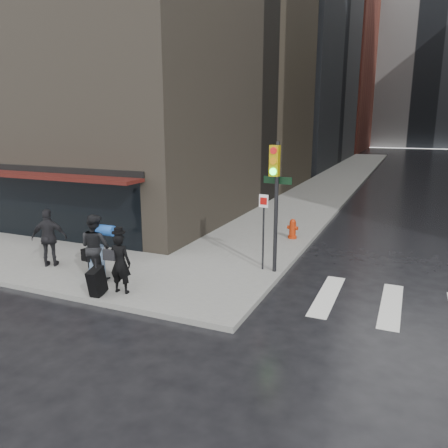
{
  "coord_description": "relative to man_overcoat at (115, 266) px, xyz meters",
  "views": [
    {
      "loc": [
        5.29,
        -10.12,
        4.56
      ],
      "look_at": [
        -0.16,
        2.49,
        1.3
      ],
      "focal_mm": 35.0,
      "sensor_mm": 36.0,
      "label": 1
    }
  ],
  "objects": [
    {
      "name": "fire_hydrant",
      "position": [
        2.83,
        7.18,
        -0.41
      ],
      "size": [
        0.44,
        0.33,
        0.76
      ],
      "rotation": [
        0.0,
        0.0,
        -0.18
      ],
      "color": "#A9290A",
      "rests_on": "ground"
    },
    {
      "name": "man_overcoat",
      "position": [
        0.0,
        0.0,
        0.0
      ],
      "size": [
        0.92,
        0.98,
        1.79
      ],
      "rotation": [
        0.0,
        0.0,
        3.26
      ],
      "color": "black",
      "rests_on": "ground"
    },
    {
      "name": "ground",
      "position": [
        1.55,
        1.38,
        -0.89
      ],
      "size": [
        140.0,
        140.0,
        0.0
      ],
      "primitive_type": "plane",
      "color": "black",
      "rests_on": "ground"
    },
    {
      "name": "bldg_left_mid",
      "position": [
        -11.45,
        39.38,
        16.11
      ],
      "size": [
        22.0,
        24.0,
        34.0
      ],
      "primitive_type": "cube",
      "color": "slate",
      "rests_on": "ground"
    },
    {
      "name": "storefront",
      "position": [
        -5.45,
        3.28,
        0.93
      ],
      "size": [
        8.4,
        1.11,
        2.83
      ],
      "color": "black",
      "rests_on": "ground"
    },
    {
      "name": "man_greycoat",
      "position": [
        -3.23,
        1.01,
        0.16
      ],
      "size": [
        1.14,
        0.89,
        1.8
      ],
      "rotation": [
        0.0,
        0.0,
        3.64
      ],
      "color": "black",
      "rests_on": "ground"
    },
    {
      "name": "traffic_light",
      "position": [
        3.26,
        3.19,
        1.73
      ],
      "size": [
        0.96,
        0.47,
        3.84
      ],
      "rotation": [
        0.0,
        0.0,
        -0.09
      ],
      "color": "black",
      "rests_on": "ground"
    },
    {
      "name": "bldg_left_far",
      "position": [
        -11.45,
        63.38,
        12.11
      ],
      "size": [
        22.0,
        20.0,
        26.0
      ],
      "primitive_type": "cube",
      "color": "brown",
      "rests_on": "ground"
    },
    {
      "name": "man_jeans",
      "position": [
        -1.2,
        0.71,
        0.19
      ],
      "size": [
        1.31,
        0.88,
        1.87
      ],
      "rotation": [
        0.0,
        0.0,
        2.97
      ],
      "color": "black",
      "rests_on": "ground"
    },
    {
      "name": "sidewalk_left",
      "position": [
        1.55,
        28.38,
        -0.82
      ],
      "size": [
        4.0,
        50.0,
        0.15
      ],
      "primitive_type": "cube",
      "color": "slate",
      "rests_on": "ground"
    },
    {
      "name": "bldg_distant",
      "position": [
        7.55,
        79.38,
        15.11
      ],
      "size": [
        40.0,
        12.0,
        32.0
      ],
      "primitive_type": "cube",
      "color": "slate",
      "rests_on": "ground"
    }
  ]
}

